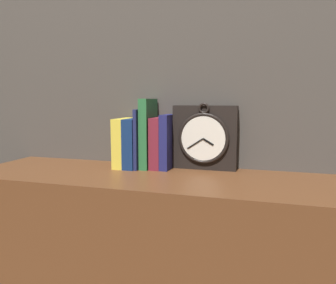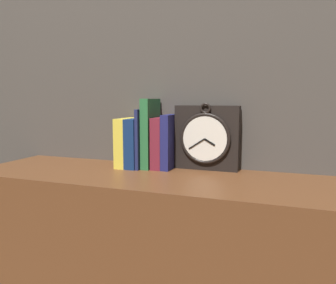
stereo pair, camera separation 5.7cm
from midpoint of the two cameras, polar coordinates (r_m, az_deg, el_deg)
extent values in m
cube|color=#47423D|center=(1.27, 4.77, 15.83)|extent=(6.00, 0.05, 2.60)
cube|color=black|center=(1.18, 8.16, 0.75)|extent=(0.23, 0.05, 0.23)
torus|color=black|center=(1.15, 7.86, 0.59)|extent=(0.18, 0.01, 0.18)
cylinder|color=white|center=(1.15, 7.83, 0.57)|extent=(0.16, 0.01, 0.16)
cube|color=black|center=(1.14, 8.66, -0.01)|extent=(0.04, 0.00, 0.03)
cube|color=black|center=(1.15, 6.40, -0.32)|extent=(0.06, 0.00, 0.04)
torus|color=black|center=(1.15, 7.95, 5.82)|extent=(0.04, 0.01, 0.04)
cube|color=yellow|center=(1.24, -5.87, -0.06)|extent=(0.04, 0.14, 0.18)
cube|color=navy|center=(1.22, -4.15, -0.15)|extent=(0.04, 0.14, 0.18)
cube|color=#1D2350|center=(1.21, -2.90, 0.64)|extent=(0.01, 0.14, 0.22)
cube|color=#276938|center=(1.20, -1.72, 1.50)|extent=(0.03, 0.12, 0.25)
cube|color=maroon|center=(1.20, 0.06, -0.16)|extent=(0.04, 0.12, 0.19)
cube|color=navy|center=(1.19, 1.62, 0.04)|extent=(0.03, 0.12, 0.20)
camera|label=1|loc=(0.03, -88.47, 0.20)|focal=35.00mm
camera|label=2|loc=(0.03, 91.53, -0.20)|focal=35.00mm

